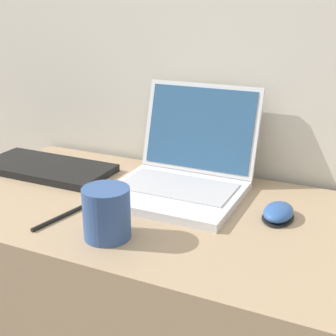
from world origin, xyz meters
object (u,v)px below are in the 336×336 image
at_px(drink_cup, 107,212).
at_px(external_keyboard, 46,168).
at_px(laptop, 184,170).
at_px(pen, 61,217).
at_px(computer_mouse, 278,213).

bearing_deg(drink_cup, external_keyboard, 144.79).
height_order(laptop, external_keyboard, laptop).
height_order(laptop, pen, laptop).
relative_size(laptop, computer_mouse, 3.27).
relative_size(laptop, external_keyboard, 0.91).
distance_m(drink_cup, computer_mouse, 0.38).
bearing_deg(drink_cup, laptop, 82.35).
distance_m(drink_cup, pen, 0.15).
height_order(drink_cup, pen, drink_cup).
xyz_separation_m(external_keyboard, pen, (0.22, -0.23, -0.01)).
distance_m(laptop, drink_cup, 0.30).
distance_m(laptop, external_keyboard, 0.40).
xyz_separation_m(laptop, external_keyboard, (-0.40, -0.04, -0.04)).
xyz_separation_m(laptop, drink_cup, (-0.04, -0.30, 0.00)).
xyz_separation_m(laptop, pen, (-0.18, -0.27, -0.05)).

